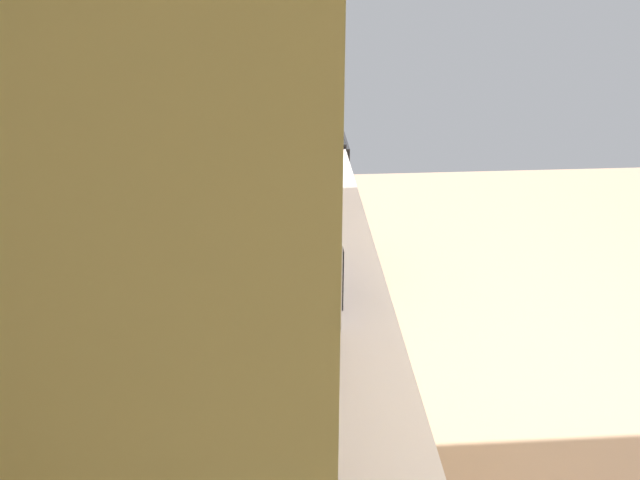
# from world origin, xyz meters

# --- Properties ---
(ground_plane) EXTENTS (6.64, 6.64, 0.00)m
(ground_plane) POSITION_xyz_m (0.00, 0.00, 0.00)
(ground_plane) COLOR tan
(wall_back) EXTENTS (4.27, 0.12, 2.62)m
(wall_back) POSITION_xyz_m (0.00, 1.52, 1.31)
(wall_back) COLOR beige
(wall_back) RESTS_ON ground_plane
(counter_run) EXTENTS (3.45, 0.66, 0.89)m
(counter_run) POSITION_xyz_m (-0.35, 1.15, 0.45)
(counter_run) COLOR tan
(counter_run) RESTS_ON ground_plane
(oven_range) EXTENTS (0.59, 0.67, 1.07)m
(oven_range) POSITION_xyz_m (1.67, 1.13, 0.46)
(oven_range) COLOR black
(oven_range) RESTS_ON ground_plane
(microwave) EXTENTS (0.45, 0.36, 0.28)m
(microwave) POSITION_xyz_m (-0.00, 1.17, 1.03)
(microwave) COLOR white
(microwave) RESTS_ON counter_run
(bowl) EXTENTS (0.18, 0.18, 0.05)m
(bowl) POSITION_xyz_m (0.85, 1.06, 0.92)
(bowl) COLOR #D84C47
(bowl) RESTS_ON counter_run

